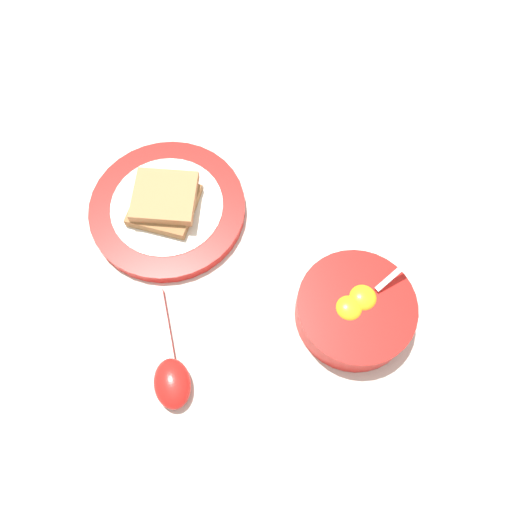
% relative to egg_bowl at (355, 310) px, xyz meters
% --- Properties ---
extents(ground_plane, '(3.00, 3.00, 0.00)m').
position_rel_egg_bowl_xyz_m(ground_plane, '(0.15, 0.02, -0.02)').
color(ground_plane, beige).
extents(egg_bowl, '(0.15, 0.16, 0.07)m').
position_rel_egg_bowl_xyz_m(egg_bowl, '(0.00, 0.00, 0.00)').
color(egg_bowl, red).
rests_on(egg_bowl, ground_plane).
extents(toast_plate, '(0.22, 0.22, 0.02)m').
position_rel_egg_bowl_xyz_m(toast_plate, '(0.29, 0.07, -0.01)').
color(toast_plate, red).
rests_on(toast_plate, ground_plane).
extents(toast_sandwich, '(0.12, 0.12, 0.03)m').
position_rel_egg_bowl_xyz_m(toast_sandwich, '(0.29, 0.07, 0.01)').
color(toast_sandwich, '#9E7042').
rests_on(toast_sandwich, toast_plate).
extents(soup_spoon, '(0.15, 0.11, 0.03)m').
position_rel_egg_bowl_xyz_m(soup_spoon, '(0.11, 0.22, -0.01)').
color(soup_spoon, red).
rests_on(soup_spoon, ground_plane).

